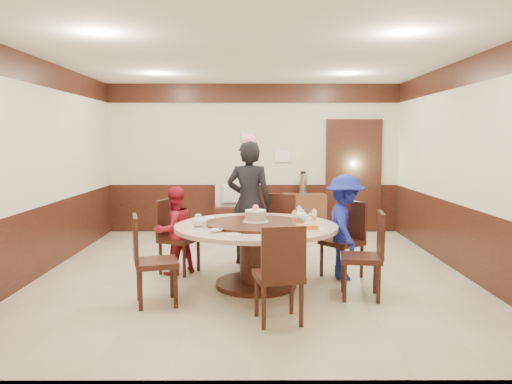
{
  "coord_description": "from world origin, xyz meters",
  "views": [
    {
      "loc": [
        0.03,
        -6.49,
        1.76
      ],
      "look_at": [
        0.04,
        -0.24,
        1.1
      ],
      "focal_mm": 35.0,
      "sensor_mm": 36.0,
      "label": 1
    }
  ],
  "objects_px": {
    "person_red": "(174,230)",
    "person_blue": "(345,227)",
    "person_standing": "(249,203)",
    "television": "(237,195)",
    "side_cabinet": "(304,214)",
    "tv_stand": "(237,220)",
    "birthday_cake": "(256,216)",
    "shrimp_platter": "(307,228)",
    "banquet_table": "(256,243)",
    "thermos": "(303,184)"
  },
  "relations": [
    {
      "from": "person_red",
      "to": "person_blue",
      "type": "distance_m",
      "value": 2.21
    },
    {
      "from": "person_standing",
      "to": "television",
      "type": "relative_size",
      "value": 2.12
    },
    {
      "from": "person_red",
      "to": "person_standing",
      "type": "bearing_deg",
      "value": 168.61
    },
    {
      "from": "person_red",
      "to": "side_cabinet",
      "type": "distance_m",
      "value": 3.47
    },
    {
      "from": "tv_stand",
      "to": "person_standing",
      "type": "bearing_deg",
      "value": -83.61
    },
    {
      "from": "birthday_cake",
      "to": "shrimp_platter",
      "type": "distance_m",
      "value": 0.7
    },
    {
      "from": "person_red",
      "to": "television",
      "type": "bearing_deg",
      "value": -145.26
    },
    {
      "from": "banquet_table",
      "to": "side_cabinet",
      "type": "height_order",
      "value": "banquet_table"
    },
    {
      "from": "television",
      "to": "shrimp_platter",
      "type": "bearing_deg",
      "value": 104.04
    },
    {
      "from": "birthday_cake",
      "to": "shrimp_platter",
      "type": "bearing_deg",
      "value": -35.14
    },
    {
      "from": "person_standing",
      "to": "side_cabinet",
      "type": "xyz_separation_m",
      "value": [
        1.01,
        2.29,
        -0.5
      ]
    },
    {
      "from": "shrimp_platter",
      "to": "thermos",
      "type": "height_order",
      "value": "thermos"
    },
    {
      "from": "thermos",
      "to": "person_standing",
      "type": "bearing_deg",
      "value": -113.21
    },
    {
      "from": "person_blue",
      "to": "thermos",
      "type": "height_order",
      "value": "person_blue"
    },
    {
      "from": "birthday_cake",
      "to": "thermos",
      "type": "bearing_deg",
      "value": 75.23
    },
    {
      "from": "tv_stand",
      "to": "banquet_table",
      "type": "bearing_deg",
      "value": -84.12
    },
    {
      "from": "shrimp_platter",
      "to": "side_cabinet",
      "type": "height_order",
      "value": "shrimp_platter"
    },
    {
      "from": "shrimp_platter",
      "to": "birthday_cake",
      "type": "bearing_deg",
      "value": 144.86
    },
    {
      "from": "person_red",
      "to": "side_cabinet",
      "type": "relative_size",
      "value": 1.44
    },
    {
      "from": "side_cabinet",
      "to": "tv_stand",
      "type": "bearing_deg",
      "value": -178.64
    },
    {
      "from": "shrimp_platter",
      "to": "television",
      "type": "height_order",
      "value": "television"
    },
    {
      "from": "shrimp_platter",
      "to": "banquet_table",
      "type": "bearing_deg",
      "value": 147.11
    },
    {
      "from": "person_blue",
      "to": "shrimp_platter",
      "type": "height_order",
      "value": "person_blue"
    },
    {
      "from": "birthday_cake",
      "to": "thermos",
      "type": "xyz_separation_m",
      "value": [
        0.89,
        3.38,
        0.09
      ]
    },
    {
      "from": "person_standing",
      "to": "birthday_cake",
      "type": "bearing_deg",
      "value": 103.51
    },
    {
      "from": "television",
      "to": "thermos",
      "type": "bearing_deg",
      "value": -178.28
    },
    {
      "from": "side_cabinet",
      "to": "person_standing",
      "type": "bearing_deg",
      "value": -113.75
    },
    {
      "from": "birthday_cake",
      "to": "tv_stand",
      "type": "height_order",
      "value": "birthday_cake"
    },
    {
      "from": "shrimp_platter",
      "to": "television",
      "type": "distance_m",
      "value": 3.86
    },
    {
      "from": "banquet_table",
      "to": "person_standing",
      "type": "height_order",
      "value": "person_standing"
    },
    {
      "from": "person_standing",
      "to": "birthday_cake",
      "type": "xyz_separation_m",
      "value": [
        0.09,
        -1.09,
        -0.02
      ]
    },
    {
      "from": "banquet_table",
      "to": "tv_stand",
      "type": "distance_m",
      "value": 3.42
    },
    {
      "from": "tv_stand",
      "to": "thermos",
      "type": "height_order",
      "value": "thermos"
    },
    {
      "from": "shrimp_platter",
      "to": "person_blue",
      "type": "bearing_deg",
      "value": 52.27
    },
    {
      "from": "person_red",
      "to": "tv_stand",
      "type": "relative_size",
      "value": 1.35
    },
    {
      "from": "television",
      "to": "person_blue",
      "type": "bearing_deg",
      "value": 116.14
    },
    {
      "from": "tv_stand",
      "to": "television",
      "type": "bearing_deg",
      "value": 0.0
    },
    {
      "from": "person_red",
      "to": "person_blue",
      "type": "height_order",
      "value": "person_blue"
    },
    {
      "from": "birthday_cake",
      "to": "side_cabinet",
      "type": "relative_size",
      "value": 0.39
    },
    {
      "from": "person_blue",
      "to": "television",
      "type": "height_order",
      "value": "person_blue"
    },
    {
      "from": "banquet_table",
      "to": "person_standing",
      "type": "xyz_separation_m",
      "value": [
        -0.1,
        1.13,
        0.34
      ]
    },
    {
      "from": "person_red",
      "to": "thermos",
      "type": "height_order",
      "value": "person_red"
    },
    {
      "from": "banquet_table",
      "to": "tv_stand",
      "type": "bearing_deg",
      "value": 95.88
    },
    {
      "from": "birthday_cake",
      "to": "tv_stand",
      "type": "relative_size",
      "value": 0.37
    },
    {
      "from": "banquet_table",
      "to": "thermos",
      "type": "xyz_separation_m",
      "value": [
        0.89,
        3.42,
        0.41
      ]
    },
    {
      "from": "person_standing",
      "to": "thermos",
      "type": "height_order",
      "value": "person_standing"
    },
    {
      "from": "person_blue",
      "to": "birthday_cake",
      "type": "distance_m",
      "value": 1.18
    },
    {
      "from": "person_standing",
      "to": "shrimp_platter",
      "type": "xyz_separation_m",
      "value": [
        0.66,
        -1.49,
        -0.09
      ]
    },
    {
      "from": "person_blue",
      "to": "birthday_cake",
      "type": "height_order",
      "value": "person_blue"
    },
    {
      "from": "shrimp_platter",
      "to": "side_cabinet",
      "type": "bearing_deg",
      "value": 84.79
    }
  ]
}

